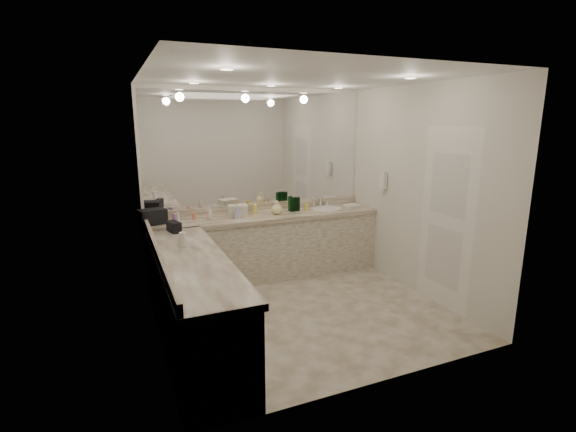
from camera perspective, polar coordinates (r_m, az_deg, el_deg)
name	(u,v)px	position (r m, az deg, el deg)	size (l,w,h in m)	color
floor	(302,310)	(4.99, 1.94, -12.72)	(3.20, 3.20, 0.00)	beige
ceiling	(304,77)	(4.52, 2.21, 18.49)	(3.20, 3.20, 0.00)	white
wall_back	(258,183)	(5.96, -4.08, 4.59)	(3.20, 0.02, 2.60)	silver
wall_left	(151,213)	(4.18, -18.24, 0.37)	(0.02, 3.00, 2.60)	silver
wall_right	(419,191)	(5.45, 17.51, 3.24)	(0.02, 3.00, 2.60)	silver
vanity_back_base	(266,248)	(5.87, -2.98, -4.33)	(3.20, 0.60, 0.84)	beige
vanity_back_top	(266,216)	(5.75, -3.00, -0.07)	(3.20, 0.64, 0.06)	beige
vanity_left_base	(193,306)	(4.20, -12.84, -11.90)	(0.60, 2.40, 0.84)	beige
vanity_left_top	(192,261)	(4.04, -13.02, -6.07)	(0.64, 2.42, 0.06)	beige
backsplash_back	(259,207)	(6.00, -3.97, 1.25)	(3.20, 0.04, 0.10)	beige
backsplash_left	(156,248)	(4.26, -17.64, -4.21)	(0.04, 3.00, 0.10)	beige
mirror_back	(258,149)	(5.89, -4.12, 9.14)	(3.12, 0.01, 1.55)	white
mirror_left	(148,163)	(4.11, -18.54, 6.87)	(0.01, 2.92, 1.55)	white
sink	(327,209)	(6.13, 5.32, 0.96)	(0.44, 0.44, 0.03)	white
faucet	(320,201)	(6.30, 4.43, 2.00)	(0.24, 0.16, 0.14)	silver
wall_phone	(383,180)	(5.96, 12.86, 4.78)	(0.06, 0.10, 0.24)	white
door	(446,220)	(5.13, 20.81, -0.45)	(0.02, 0.82, 2.10)	white
black_toiletry_bag	(152,217)	(5.43, -18.07, -0.16)	(0.32, 0.20, 0.19)	black
black_bag_spill	(174,227)	(5.00, -15.33, -1.42)	(0.10, 0.23, 0.12)	black
cream_cosmetic_case	(238,211)	(5.66, -6.88, 0.75)	(0.26, 0.16, 0.15)	beige
hand_towel	(352,206)	(6.30, 8.71, 1.40)	(0.22, 0.15, 0.04)	white
lotion_left	(183,239)	(4.40, -14.19, -3.06)	(0.07, 0.07, 0.16)	white
soap_bottle_a	(210,212)	(5.52, -10.66, 0.48)	(0.07, 0.07, 0.19)	silver
soap_bottle_b	(237,212)	(5.53, -6.96, 0.61)	(0.08, 0.08, 0.18)	#B5AECB
soap_bottle_c	(277,207)	(5.73, -1.54, 1.21)	(0.15, 0.15, 0.19)	#F1EA9A
green_bottle_0	(290,203)	(5.96, 0.32, 1.75)	(0.07, 0.07, 0.21)	#0C4F1A
green_bottle_1	(298,204)	(5.97, 1.31, 1.70)	(0.07, 0.07, 0.20)	#0C4F1A
green_bottle_2	(298,204)	(5.95, 1.33, 1.64)	(0.07, 0.07, 0.20)	#0C4F1A
green_bottle_3	(295,204)	(5.93, 1.02, 1.65)	(0.07, 0.07, 0.20)	#0C4F1A
green_bottle_4	(292,205)	(5.89, 0.58, 1.52)	(0.07, 0.07, 0.19)	#0C4F1A
amenity_bottle_0	(255,209)	(5.82, -4.54, 0.99)	(0.06, 0.06, 0.12)	#F2D84C
amenity_bottle_1	(175,218)	(5.51, -15.25, -0.22)	(0.05, 0.05, 0.10)	#9966B2
amenity_bottle_2	(278,207)	(5.89, -1.40, 1.23)	(0.05, 0.05, 0.13)	#E0B28C
amenity_bottle_3	(306,207)	(6.02, 2.51, 1.26)	(0.06, 0.06, 0.09)	#F2D84C
amenity_bottle_4	(178,217)	(5.53, -14.85, -0.10)	(0.04, 0.04, 0.11)	white
amenity_bottle_5	(211,216)	(5.58, -10.53, -0.02)	(0.06, 0.06, 0.06)	#E57F66
amenity_bottle_6	(194,216)	(5.56, -12.72, -0.05)	(0.05, 0.05, 0.09)	#E57F66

